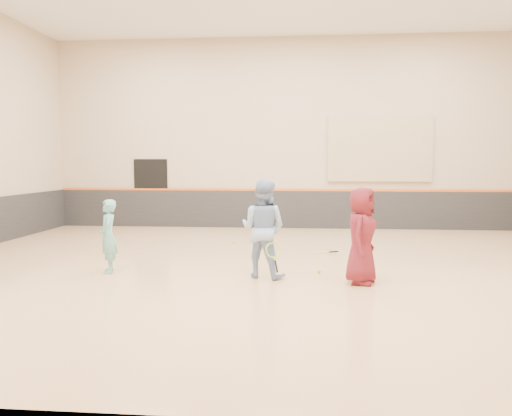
# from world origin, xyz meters

# --- Properties ---
(room) EXTENTS (15.04, 12.04, 6.22)m
(room) POSITION_xyz_m (0.00, 0.00, 0.81)
(room) COLOR tan
(room) RESTS_ON ground
(wainscot_back) EXTENTS (14.90, 0.04, 1.20)m
(wainscot_back) POSITION_xyz_m (0.00, 5.97, 0.60)
(wainscot_back) COLOR #232326
(wainscot_back) RESTS_ON floor
(accent_stripe) EXTENTS (14.90, 0.03, 0.06)m
(accent_stripe) POSITION_xyz_m (0.00, 5.96, 1.22)
(accent_stripe) COLOR #D85914
(accent_stripe) RESTS_ON wall_back
(acoustic_panel) EXTENTS (3.20, 0.08, 2.00)m
(acoustic_panel) POSITION_xyz_m (2.80, 5.95, 2.50)
(acoustic_panel) COLOR tan
(acoustic_panel) RESTS_ON wall_back
(doorway) EXTENTS (1.10, 0.05, 2.20)m
(doorway) POSITION_xyz_m (-4.50, 5.98, 1.10)
(doorway) COLOR black
(doorway) RESTS_ON floor
(girl) EXTENTS (0.49, 0.59, 1.40)m
(girl) POSITION_xyz_m (-3.29, -0.79, 0.70)
(girl) COLOR #6BBAB9
(girl) RESTS_ON floor
(instructor) EXTENTS (1.05, 0.94, 1.79)m
(instructor) POSITION_xyz_m (-0.33, -0.89, 0.89)
(instructor) COLOR #93B5E4
(instructor) RESTS_ON floor
(young_man) EXTENTS (0.77, 0.95, 1.67)m
(young_man) POSITION_xyz_m (1.39, -1.25, 0.84)
(young_man) COLOR maroon
(young_man) RESTS_ON floor
(held_racket) EXTENTS (0.31, 0.31, 0.61)m
(held_racket) POSITION_xyz_m (-0.13, -1.23, 0.55)
(held_racket) COLOR #B2E031
(held_racket) RESTS_ON instructor
(spare_racket) EXTENTS (0.72, 0.72, 0.15)m
(spare_racket) POSITION_xyz_m (0.87, 1.64, 0.08)
(spare_racket) COLOR #BED92F
(spare_racket) RESTS_ON floor
(ball_under_racket) EXTENTS (0.07, 0.07, 0.07)m
(ball_under_racket) POSITION_xyz_m (0.70, -0.51, 0.03)
(ball_under_racket) COLOR #C4E635
(ball_under_racket) RESTS_ON floor
(ball_in_hand) EXTENTS (0.07, 0.07, 0.07)m
(ball_in_hand) POSITION_xyz_m (1.46, -1.40, 1.11)
(ball_in_hand) COLOR #B4C62E
(ball_in_hand) RESTS_ON young_man
(ball_beside_spare) EXTENTS (0.07, 0.07, 0.07)m
(ball_beside_spare) POSITION_xyz_m (-1.37, 2.82, 0.03)
(ball_beside_spare) COLOR #B8D331
(ball_beside_spare) RESTS_ON floor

